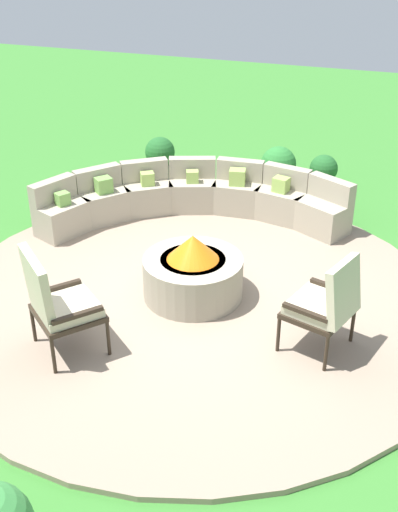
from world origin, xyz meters
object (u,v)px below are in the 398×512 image
at_px(curved_stone_bench, 192,199).
at_px(lounge_chair_front_left, 57,302).
at_px(potted_plant_1, 323,177).
at_px(potted_plant_4, 160,157).
at_px(lounge_chair_front_right, 327,302).
at_px(potted_plant_3, 278,170).
at_px(fire_pit, 193,272).

distance_m(curved_stone_bench, lounge_chair_front_left, 3.24).
bearing_deg(lounge_chair_front_left, potted_plant_1, 108.83).
xyz_separation_m(curved_stone_bench, potted_plant_4, (-0.98, 1.24, 0.05)).
xyz_separation_m(lounge_chair_front_right, potted_plant_4, (-3.17, 3.61, -0.20)).
distance_m(lounge_chair_front_right, potted_plant_4, 4.81).
relative_size(potted_plant_1, potted_plant_3, 0.94).
relative_size(lounge_chair_front_left, potted_plant_1, 1.57).
distance_m(curved_stone_bench, potted_plant_1, 2.02).
bearing_deg(lounge_chair_front_left, lounge_chair_front_right, 59.74).
bearing_deg(lounge_chair_front_right, curved_stone_bench, 60.16).
height_order(lounge_chair_front_left, lounge_chair_front_right, lounge_chair_front_left).
relative_size(curved_stone_bench, potted_plant_4, 5.45).
relative_size(potted_plant_1, potted_plant_4, 1.00).
distance_m(potted_plant_1, potted_plant_4, 2.54).
bearing_deg(curved_stone_bench, lounge_chair_front_left, -93.24).
height_order(fire_pit, potted_plant_4, fire_pit).
bearing_deg(fire_pit, potted_plant_3, 86.13).
bearing_deg(curved_stone_bench, potted_plant_1, 39.72).
height_order(lounge_chair_front_right, potted_plant_4, lounge_chair_front_right).
distance_m(lounge_chair_front_left, potted_plant_1, 4.85).
relative_size(potted_plant_3, potted_plant_4, 1.06).
xyz_separation_m(potted_plant_3, potted_plant_4, (-1.87, -0.05, -0.02)).
relative_size(curved_stone_bench, potted_plant_3, 5.13).
bearing_deg(curved_stone_bench, potted_plant_4, 128.21).
distance_m(potted_plant_1, potted_plant_3, 0.67).
relative_size(fire_pit, potted_plant_1, 1.53).
distance_m(lounge_chair_front_left, lounge_chair_front_right, 2.53).
distance_m(lounge_chair_front_left, potted_plant_3, 4.64).
distance_m(fire_pit, curved_stone_bench, 1.98).
xyz_separation_m(lounge_chair_front_left, potted_plant_3, (1.07, 4.51, -0.21)).
height_order(fire_pit, lounge_chair_front_left, lounge_chair_front_left).
relative_size(fire_pit, potted_plant_3, 1.43).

